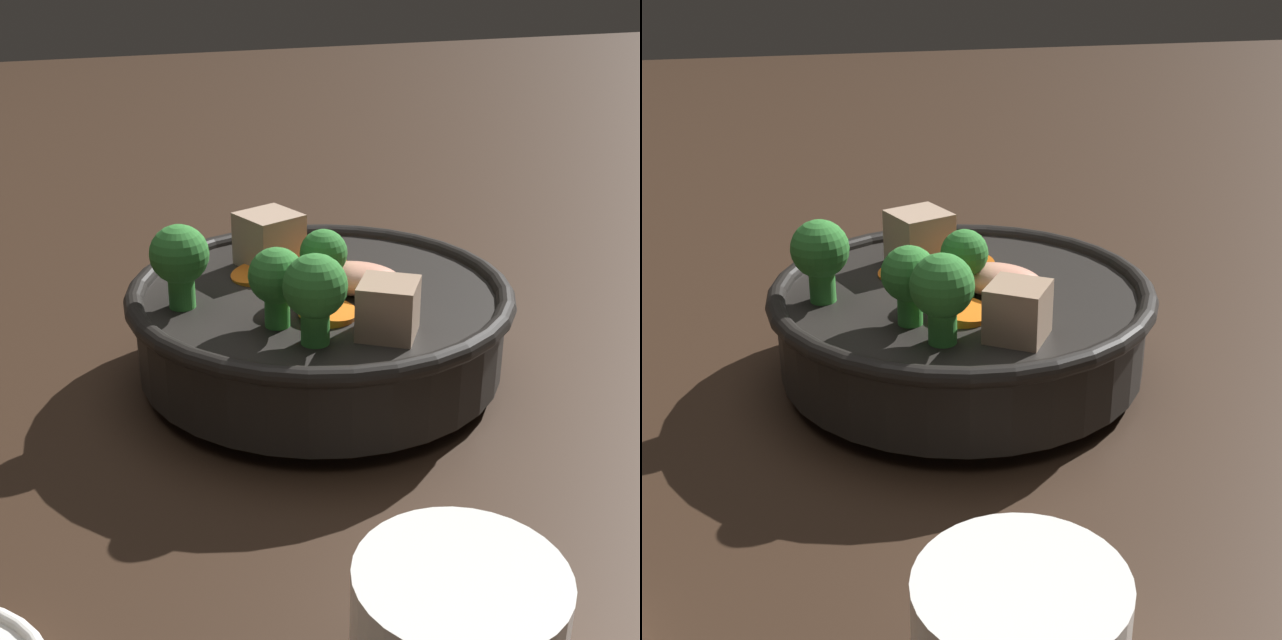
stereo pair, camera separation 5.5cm
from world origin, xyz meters
The scene contains 3 objects.
ground_plane centered at (0.00, 0.00, 0.00)m, with size 3.00×3.00×0.00m, color black.
stirfry_bowl centered at (0.00, 0.00, 0.04)m, with size 0.24×0.24×0.11m.
tea_cup centered at (0.04, 0.26, 0.03)m, with size 0.08×0.08×0.06m.
Camera 1 is at (0.17, 0.48, 0.27)m, focal length 50.00 mm.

